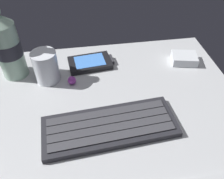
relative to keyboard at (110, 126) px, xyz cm
name	(u,v)px	position (x,y,z in cm)	size (l,w,h in cm)	color
ground_plane	(112,102)	(1.90, 8.90, -1.79)	(64.00, 48.00, 2.80)	#B7BABC
keyboard	(110,126)	(0.00, 0.00, 0.00)	(29.70, 13.02, 1.70)	#232328
handheld_device	(90,63)	(-2.18, 23.54, -0.08)	(13.35, 8.86, 1.50)	black
juice_cup	(46,68)	(-13.88, 18.90, 3.10)	(6.40, 6.40, 8.50)	silver
water_bottle	(7,46)	(-22.74, 22.61, 8.20)	(6.73, 6.73, 20.80)	#9EC1A8
charger_block	(184,58)	(25.01, 20.77, 0.39)	(7.00, 5.60, 2.40)	silver
trackball_mouse	(72,80)	(-7.68, 16.19, 0.29)	(2.20, 2.20, 2.20)	purple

